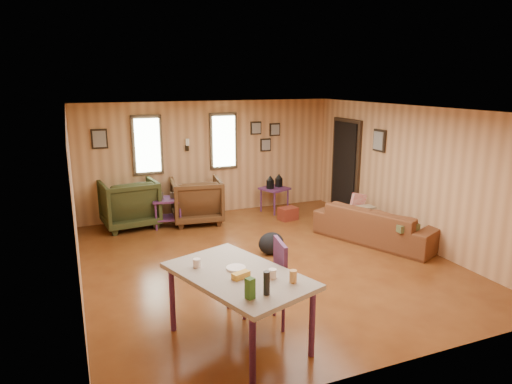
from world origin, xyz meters
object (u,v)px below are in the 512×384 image
(recliner_brown, at_px, (197,198))
(dining_table, at_px, (239,280))
(end_table, at_px, (168,207))
(side_table, at_px, (275,187))
(recliner_green, at_px, (129,201))
(sofa, at_px, (377,218))

(recliner_brown, height_order, dining_table, dining_table)
(end_table, bearing_deg, side_table, 3.96)
(dining_table, bearing_deg, recliner_green, 77.82)
(recliner_brown, relative_size, recliner_green, 0.95)
(end_table, bearing_deg, recliner_brown, 6.82)
(recliner_brown, height_order, side_table, recliner_brown)
(recliner_green, bearing_deg, end_table, 150.97)
(end_table, bearing_deg, recliner_green, 157.47)
(end_table, xyz_separation_m, side_table, (2.38, 0.16, 0.17))
(recliner_brown, bearing_deg, recliner_green, -1.99)
(sofa, height_order, recliner_brown, recliner_brown)
(recliner_green, distance_m, dining_table, 4.72)
(dining_table, bearing_deg, side_table, 42.09)
(sofa, height_order, end_table, sofa)
(recliner_brown, bearing_deg, dining_table, 88.18)
(sofa, bearing_deg, side_table, -3.75)
(recliner_green, bearing_deg, recliner_brown, 164.09)
(dining_table, bearing_deg, recliner_brown, 61.55)
(side_table, xyz_separation_m, dining_table, (-2.49, -4.56, 0.18))
(dining_table, bearing_deg, sofa, 12.98)
(recliner_green, distance_m, end_table, 0.76)
(recliner_green, relative_size, dining_table, 0.57)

